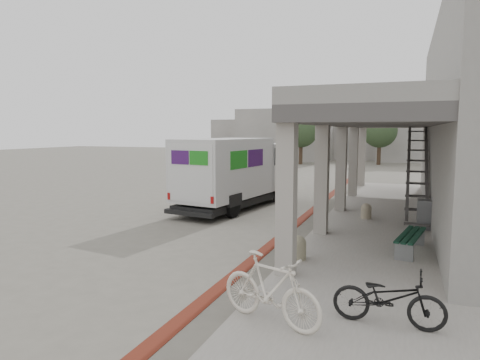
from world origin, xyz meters
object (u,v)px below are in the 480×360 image
at_px(fedex_truck, 235,171).
at_px(bicycle_black, 388,298).
at_px(bench, 411,239).
at_px(utility_cabinet, 424,214).
at_px(bicycle_cream, 270,289).

height_order(fedex_truck, bicycle_black, fedex_truck).
xyz_separation_m(bench, utility_cabinet, (0.40, 2.97, 0.12)).
height_order(fedex_truck, bench, fedex_truck).
bearing_deg(bicycle_cream, bicycle_black, -51.87).
distance_m(bench, bicycle_black, 4.55).
height_order(utility_cabinet, bicycle_cream, bicycle_cream).
height_order(fedex_truck, bicycle_cream, fedex_truck).
xyz_separation_m(bicycle_black, bicycle_cream, (-1.74, -0.60, 0.12)).
distance_m(bicycle_black, bicycle_cream, 1.84).
xyz_separation_m(bench, bicycle_cream, (-2.10, -5.14, 0.23)).
bearing_deg(fedex_truck, bicycle_cream, -56.93).
height_order(bench, utility_cabinet, utility_cabinet).
distance_m(fedex_truck, bench, 8.32).
height_order(bench, bicycle_cream, bicycle_cream).
relative_size(bench, bicycle_cream, 1.09).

